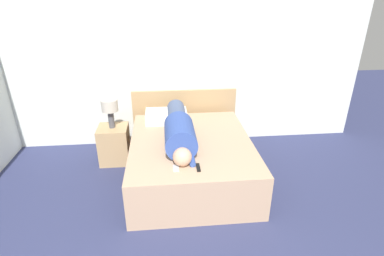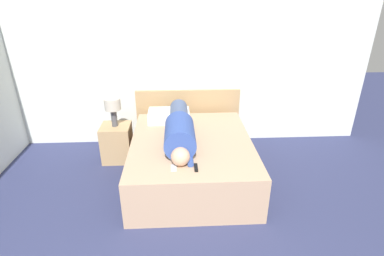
{
  "view_description": "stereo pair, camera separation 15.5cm",
  "coord_description": "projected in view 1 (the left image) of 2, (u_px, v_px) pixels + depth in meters",
  "views": [
    {
      "loc": [
        -0.13,
        -1.13,
        2.4
      ],
      "look_at": [
        0.2,
        2.24,
        0.83
      ],
      "focal_mm": 28.0,
      "sensor_mm": 36.0,
      "label": 1
    },
    {
      "loc": [
        0.02,
        -1.14,
        2.4
      ],
      "look_at": [
        0.2,
        2.24,
        0.83
      ],
      "focal_mm": 28.0,
      "sensor_mm": 36.0,
      "label": 2
    }
  ],
  "objects": [
    {
      "name": "table_lamp",
      "position": [
        110.0,
        108.0,
        4.26
      ],
      "size": [
        0.23,
        0.23,
        0.43
      ],
      "color": "#4C4C51",
      "rests_on": "nightstand"
    },
    {
      "name": "person_lying",
      "position": [
        179.0,
        129.0,
        3.89
      ],
      "size": [
        0.38,
        1.61,
        0.38
      ],
      "color": "tan",
      "rests_on": "bed"
    },
    {
      "name": "nightstand",
      "position": [
        114.0,
        144.0,
        4.51
      ],
      "size": [
        0.43,
        0.42,
        0.56
      ],
      "color": "tan",
      "rests_on": "ground_plane"
    },
    {
      "name": "pillow_near_headboard",
      "position": [
        166.0,
        116.0,
        4.53
      ],
      "size": [
        0.62,
        0.39,
        0.16
      ],
      "color": "silver",
      "rests_on": "bed"
    },
    {
      "name": "tv_remote",
      "position": [
        198.0,
        167.0,
        3.34
      ],
      "size": [
        0.04,
        0.15,
        0.02
      ],
      "color": "black",
      "rests_on": "bed"
    },
    {
      "name": "bed",
      "position": [
        191.0,
        159.0,
        4.09
      ],
      "size": [
        1.59,
        1.94,
        0.58
      ],
      "color": "tan",
      "rests_on": "ground_plane"
    },
    {
      "name": "cell_phone",
      "position": [
        176.0,
        168.0,
        3.34
      ],
      "size": [
        0.06,
        0.13,
        0.01
      ],
      "color": "#B2B7BC",
      "rests_on": "bed"
    },
    {
      "name": "wall_back",
      "position": [
        171.0,
        66.0,
        4.73
      ],
      "size": [
        6.27,
        0.06,
        2.6
      ],
      "color": "silver",
      "rests_on": "ground_plane"
    },
    {
      "name": "headboard",
      "position": [
        185.0,
        116.0,
        5.04
      ],
      "size": [
        1.71,
        0.04,
        0.92
      ],
      "color": "tan",
      "rests_on": "ground_plane"
    }
  ]
}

